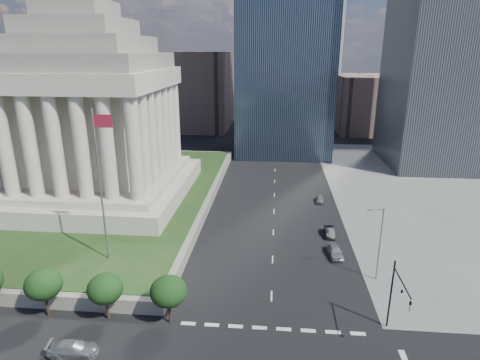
# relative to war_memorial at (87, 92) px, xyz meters

# --- Properties ---
(ground) EXTENTS (500.00, 500.00, 0.00)m
(ground) POSITION_rel_war_memorial_xyz_m (34.00, 52.00, -21.40)
(ground) COLOR black
(ground) RESTS_ON ground
(plaza_terrace) EXTENTS (66.00, 70.00, 1.80)m
(plaza_terrace) POSITION_rel_war_memorial_xyz_m (-11.00, 2.00, -20.50)
(plaza_terrace) COLOR slate
(plaza_terrace) RESTS_ON ground
(plaza_lawn) EXTENTS (64.00, 68.00, 0.10)m
(plaza_lawn) POSITION_rel_war_memorial_xyz_m (-11.00, 2.00, -19.55)
(plaza_lawn) COLOR #1C3A18
(plaza_lawn) RESTS_ON plaza_terrace
(war_memorial) EXTENTS (34.00, 34.00, 39.00)m
(war_memorial) POSITION_rel_war_memorial_xyz_m (0.00, 0.00, 0.00)
(war_memorial) COLOR #AAA08F
(war_memorial) RESTS_ON plaza_lawn
(flagpole) EXTENTS (2.52, 0.24, 20.00)m
(flagpole) POSITION_rel_war_memorial_xyz_m (12.17, -24.00, -8.29)
(flagpole) COLOR slate
(flagpole) RESTS_ON plaza_lawn
(midrise_glass) EXTENTS (26.00, 26.00, 60.00)m
(midrise_glass) POSITION_rel_war_memorial_xyz_m (36.00, 47.00, 8.60)
(midrise_glass) COLOR black
(midrise_glass) RESTS_ON ground
(building_filler_ne) EXTENTS (20.00, 30.00, 20.00)m
(building_filler_ne) POSITION_rel_war_memorial_xyz_m (66.00, 82.00, -11.40)
(building_filler_ne) COLOR brown
(building_filler_ne) RESTS_ON ground
(building_filler_nw) EXTENTS (24.00, 30.00, 28.00)m
(building_filler_nw) POSITION_rel_war_memorial_xyz_m (4.00, 82.00, -7.40)
(building_filler_nw) COLOR brown
(building_filler_nw) RESTS_ON ground
(traffic_signal_ne) EXTENTS (0.30, 5.74, 8.00)m
(traffic_signal_ne) POSITION_rel_war_memorial_xyz_m (46.50, -34.30, -16.15)
(traffic_signal_ne) COLOR black
(traffic_signal_ne) RESTS_ON ground
(street_lamp_north) EXTENTS (2.13, 0.22, 10.00)m
(street_lamp_north) POSITION_rel_war_memorial_xyz_m (47.33, -23.00, -15.74)
(street_lamp_north) COLOR slate
(street_lamp_north) RESTS_ON ground
(suv_grey) EXTENTS (5.08, 2.40, 1.43)m
(suv_grey) POSITION_rel_war_memorial_xyz_m (14.81, -39.69, -20.68)
(suv_grey) COLOR slate
(suv_grey) RESTS_ON ground
(parked_sedan_near) EXTENTS (4.75, 2.27, 1.57)m
(parked_sedan_near) POSITION_rel_war_memorial_xyz_m (43.00, -17.15, -20.62)
(parked_sedan_near) COLOR gray
(parked_sedan_near) RESTS_ON ground
(parked_sedan_mid) EXTENTS (4.07, 1.49, 1.33)m
(parked_sedan_mid) POSITION_rel_war_memorial_xyz_m (43.00, -10.44, -20.73)
(parked_sedan_mid) COLOR black
(parked_sedan_mid) RESTS_ON ground
(parked_sedan_far) EXTENTS (1.81, 3.76, 1.24)m
(parked_sedan_far) POSITION_rel_war_memorial_xyz_m (43.00, 4.79, -20.78)
(parked_sedan_far) COLOR slate
(parked_sedan_far) RESTS_ON ground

